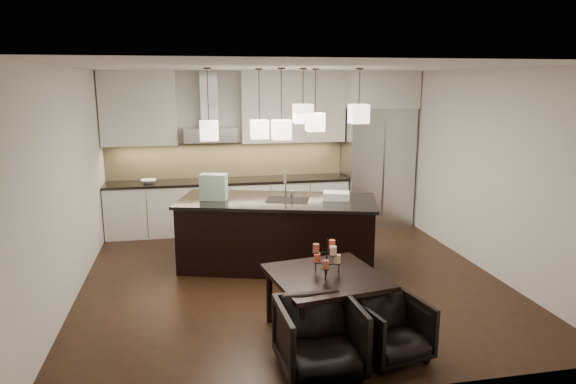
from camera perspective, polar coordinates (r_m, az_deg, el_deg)
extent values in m
cube|color=black|center=(7.12, 0.31, -9.50)|extent=(5.50, 5.50, 0.02)
cube|color=white|center=(6.62, 0.34, 13.82)|extent=(5.50, 5.50, 0.02)
cube|color=silver|center=(9.42, -3.01, 4.75)|extent=(5.50, 0.02, 2.80)
cube|color=silver|center=(4.14, 7.96, -5.20)|extent=(5.50, 0.02, 2.80)
cube|color=silver|center=(6.76, -23.28, 0.75)|extent=(0.02, 5.50, 2.80)
cube|color=silver|center=(7.75, 20.76, 2.33)|extent=(0.02, 5.50, 2.80)
cube|color=#B7B7BA|center=(9.62, 9.83, 2.79)|extent=(1.20, 0.72, 2.15)
cube|color=silver|center=(9.50, 10.14, 11.15)|extent=(1.26, 0.72, 0.65)
cube|color=silver|center=(9.20, -6.51, -1.57)|extent=(4.21, 0.62, 0.88)
cube|color=black|center=(9.11, -6.58, 1.24)|extent=(4.21, 0.66, 0.04)
cube|color=tan|center=(9.34, -6.78, 3.60)|extent=(4.21, 0.02, 0.63)
cube|color=silver|center=(9.10, -16.28, 8.92)|extent=(1.25, 0.35, 1.25)
cube|color=silver|center=(9.25, 0.54, 9.45)|extent=(1.85, 0.35, 1.25)
cube|color=#B7B7BA|center=(9.02, -8.65, 6.34)|extent=(0.90, 0.52, 0.24)
cube|color=#B7B7BA|center=(9.09, -8.80, 10.17)|extent=(0.30, 0.28, 0.96)
imported|color=silver|center=(9.05, -15.22, 1.14)|extent=(0.27, 0.27, 0.06)
cube|color=black|center=(7.38, -1.18, -4.73)|extent=(2.88, 1.80, 0.95)
cube|color=black|center=(7.25, -1.20, -1.00)|extent=(2.99, 1.91, 0.04)
cube|color=#296A4B|center=(7.28, -8.27, 0.57)|extent=(0.41, 0.29, 0.37)
cube|color=silver|center=(7.27, 5.38, -0.42)|extent=(0.42, 0.35, 0.11)
cylinder|color=#E5B88C|center=(5.41, 5.52, -7.41)|extent=(0.08, 0.08, 0.09)
cylinder|color=#E15034|center=(5.42, 3.25, -7.32)|extent=(0.08, 0.08, 0.09)
cylinder|color=#9E4635|center=(5.24, 4.20, -8.04)|extent=(0.08, 0.08, 0.09)
cylinder|color=#E15034|center=(5.42, 4.92, -5.79)|extent=(0.08, 0.08, 0.09)
cylinder|color=#9E4635|center=(5.28, 3.13, -6.25)|extent=(0.08, 0.08, 0.09)
cylinder|color=#E5B88C|center=(5.22, 5.06, -6.50)|extent=(0.08, 0.08, 0.09)
imported|color=black|center=(4.86, 3.53, -15.90)|extent=(0.77, 0.79, 0.68)
imported|color=black|center=(5.21, 11.55, -14.70)|extent=(0.73, 0.75, 0.58)
cube|color=beige|center=(7.01, -8.77, 6.77)|extent=(0.24, 0.24, 0.26)
cube|color=beige|center=(7.36, -3.18, 6.96)|extent=(0.24, 0.24, 0.26)
cube|color=beige|center=(7.10, 1.67, 8.69)|extent=(0.24, 0.24, 0.26)
cube|color=beige|center=(7.46, 3.02, 7.76)|extent=(0.24, 0.24, 0.26)
cube|color=beige|center=(7.22, 7.86, 8.60)|extent=(0.24, 0.24, 0.26)
cube|color=beige|center=(6.97, -0.74, 6.93)|extent=(0.24, 0.24, 0.26)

